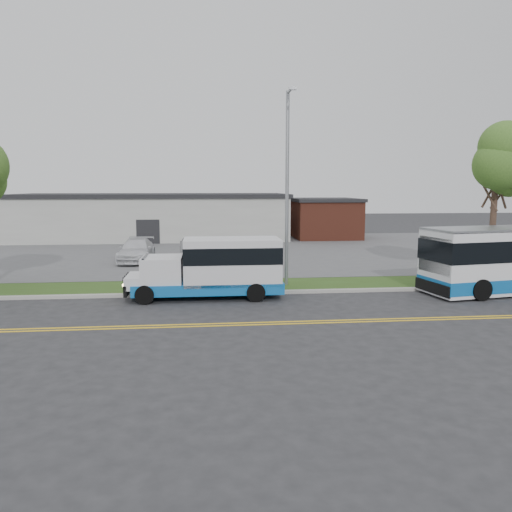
{
  "coord_description": "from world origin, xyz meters",
  "views": [
    {
      "loc": [
        -1.05,
        -21.78,
        5.01
      ],
      "look_at": [
        1.44,
        2.62,
        1.6
      ],
      "focal_mm": 35.0,
      "sensor_mm": 36.0,
      "label": 1
    }
  ],
  "objects": [
    {
      "name": "curb",
      "position": [
        0.0,
        1.1,
        0.07
      ],
      "size": [
        80.0,
        0.3,
        0.15
      ],
      "primitive_type": "cube",
      "color": "#9E9B93",
      "rests_on": "ground"
    },
    {
      "name": "lane_line_south",
      "position": [
        0.0,
        -4.15,
        0.01
      ],
      "size": [
        70.0,
        0.12,
        0.01
      ],
      "primitive_type": "cube",
      "color": "yellow",
      "rests_on": "ground"
    },
    {
      "name": "parked_car_a",
      "position": [
        -1.52,
        12.53,
        0.82
      ],
      "size": [
        2.79,
        4.63,
        1.44
      ],
      "primitive_type": "imported",
      "rotation": [
        0.0,
        0.0,
        0.31
      ],
      "color": "#B3B6BB",
      "rests_on": "parking_lot"
    },
    {
      "name": "tree_east",
      "position": [
        14.0,
        3.0,
        6.2
      ],
      "size": [
        5.2,
        5.2,
        8.33
      ],
      "color": "#39271F",
      "rests_on": "verge"
    },
    {
      "name": "pedestrian",
      "position": [
        -1.59,
        3.83,
        1.06
      ],
      "size": [
        0.72,
        0.49,
        1.91
      ],
      "primitive_type": "imported",
      "rotation": [
        0.0,
        0.0,
        3.19
      ],
      "color": "black",
      "rests_on": "verge"
    },
    {
      "name": "grocery_bag_right",
      "position": [
        -1.29,
        4.08,
        0.26
      ],
      "size": [
        0.32,
        0.32,
        0.32
      ],
      "primitive_type": "sphere",
      "color": "white",
      "rests_on": "verge"
    },
    {
      "name": "brick_wing",
      "position": [
        10.5,
        26.0,
        1.96
      ],
      "size": [
        6.3,
        7.3,
        3.9
      ],
      "color": "brown",
      "rests_on": "ground"
    },
    {
      "name": "grocery_bag_left",
      "position": [
        -1.89,
        3.58,
        0.26
      ],
      "size": [
        0.32,
        0.32,
        0.32
      ],
      "primitive_type": "sphere",
      "color": "white",
      "rests_on": "verge"
    },
    {
      "name": "ground",
      "position": [
        0.0,
        0.0,
        0.0
      ],
      "size": [
        140.0,
        140.0,
        0.0
      ],
      "primitive_type": "plane",
      "color": "#28282B",
      "rests_on": "ground"
    },
    {
      "name": "commercial_building",
      "position": [
        -6.0,
        27.0,
        2.18
      ],
      "size": [
        25.4,
        10.4,
        4.35
      ],
      "color": "#9E9E99",
      "rests_on": "ground"
    },
    {
      "name": "parking_lot",
      "position": [
        0.0,
        17.0,
        0.05
      ],
      "size": [
        80.0,
        25.0,
        0.1
      ],
      "primitive_type": "cube",
      "color": "#4C4C4F",
      "rests_on": "ground"
    },
    {
      "name": "parked_car_b",
      "position": [
        -5.62,
        11.66,
        0.83
      ],
      "size": [
        2.15,
        5.08,
        1.46
      ],
      "primitive_type": "imported",
      "rotation": [
        0.0,
        0.0,
        -0.02
      ],
      "color": "silver",
      "rests_on": "parking_lot"
    },
    {
      "name": "shuttle_bus",
      "position": [
        -0.56,
        0.6,
        1.44
      ],
      "size": [
        7.06,
        2.39,
        2.7
      ],
      "rotation": [
        0.0,
        0.0,
        -0.0
      ],
      "color": "#0E58A0",
      "rests_on": "ground"
    },
    {
      "name": "streetlight_near",
      "position": [
        3.0,
        2.73,
        5.23
      ],
      "size": [
        0.35,
        1.53,
        9.5
      ],
      "color": "gray",
      "rests_on": "verge"
    },
    {
      "name": "verge",
      "position": [
        0.0,
        2.9,
        0.05
      ],
      "size": [
        80.0,
        3.3,
        0.1
      ],
      "primitive_type": "cube",
      "color": "#304416",
      "rests_on": "ground"
    },
    {
      "name": "lane_line_north",
      "position": [
        0.0,
        -3.85,
        0.01
      ],
      "size": [
        70.0,
        0.12,
        0.01
      ],
      "primitive_type": "cube",
      "color": "yellow",
      "rests_on": "ground"
    }
  ]
}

